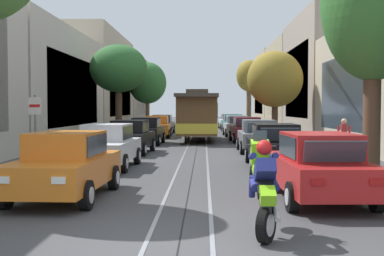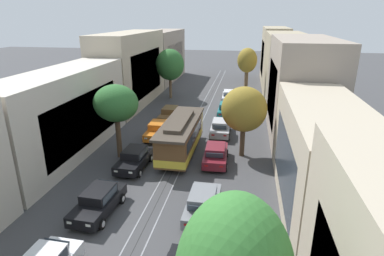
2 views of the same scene
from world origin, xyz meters
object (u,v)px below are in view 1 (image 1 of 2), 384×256
Objects in this scene: parked_car_white_second_left at (107,146)px; parked_car_grey_mid_right at (259,136)px; parked_car_silver_fifth_right at (237,126)px; parked_car_orange_fifth_left at (157,127)px; street_tree_kerb_right_mid at (249,77)px; parked_car_red_near_right at (318,166)px; parked_car_black_second_right at (275,145)px; parked_car_orange_near_left at (66,165)px; parked_car_black_fourth_left at (146,131)px; motorcycle_with_rider at (263,181)px; parked_car_white_far_right at (229,121)px; parked_car_teal_sixth_right at (233,123)px; street_tree_kerb_right_second at (275,79)px; street_tree_kerb_left_mid at (147,83)px; street_tree_kerb_right_near at (373,1)px; street_tree_kerb_left_second at (119,69)px; parked_car_brown_sixth_left at (162,124)px; parked_car_black_mid_left at (130,137)px; parked_car_maroon_fourth_right at (246,129)px; street_sign_post at (35,129)px; pedestrian_on_left_pavement at (344,137)px; cable_car_trolley at (198,116)px.

parked_car_white_second_left and parked_car_grey_mid_right have the same top height.
parked_car_white_second_left and parked_car_silver_fifth_right have the same top height.
street_tree_kerb_right_mid is (8.14, 16.38, 4.60)m from parked_car_orange_fifth_left.
parked_car_red_near_right is 6.61m from parked_car_black_second_right.
parked_car_orange_near_left is 26.92m from parked_car_silver_fifth_right.
motorcycle_with_rider is at bearing -78.20° from parked_car_black_fourth_left.
parked_car_black_second_right is 33.12m from parked_car_white_far_right.
street_tree_kerb_right_second is (2.14, -11.23, 3.26)m from parked_car_teal_sixth_right.
street_tree_kerb_right_second is (8.19, 3.84, 3.26)m from parked_car_black_fourth_left.
parked_car_black_fourth_left is at bearing -83.71° from street_tree_kerb_left_mid.
street_tree_kerb_left_second is at bearing 120.65° from street_tree_kerb_right_near.
parked_car_black_fourth_left is 1.00× the size of parked_car_red_near_right.
street_tree_kerb_left_second is (-7.94, -19.81, 3.81)m from parked_car_white_far_right.
motorcycle_with_rider is at bearing -92.90° from parked_car_silver_fifth_right.
parked_car_black_second_right is (-0.07, 6.61, 0.00)m from parked_car_red_near_right.
parked_car_red_near_right is (6.14, -6.18, 0.00)m from parked_car_white_second_left.
parked_car_teal_sixth_right is at bearing 79.83° from parked_car_orange_near_left.
motorcycle_with_rider reaches higher than parked_car_orange_near_left.
parked_car_silver_fifth_right is 0.61× the size of street_tree_kerb_right_mid.
street_tree_kerb_left_second is at bearing 121.01° from parked_car_black_second_right.
parked_car_white_far_right is 9.37m from street_tree_kerb_left_mid.
parked_car_white_second_left and parked_car_orange_fifth_left have the same top height.
street_tree_kerb_right_near is at bearing -74.17° from street_tree_kerb_left_mid.
parked_car_red_near_right and parked_car_grey_mid_right have the same top height.
parked_car_black_second_right is at bearing -75.38° from parked_car_brown_sixth_left.
parked_car_brown_sixth_left is at bearing 90.04° from parked_car_black_mid_left.
parked_car_grey_mid_right is 11.14m from street_tree_kerb_right_near.
parked_car_teal_sixth_right is 2.34× the size of motorcycle_with_rider.
parked_car_white_second_left is 1.00× the size of parked_car_black_fourth_left.
parked_car_silver_fifth_right is at bearing 90.70° from parked_car_grey_mid_right.
parked_car_teal_sixth_right is (-0.06, 33.11, 0.00)m from parked_car_red_near_right.
street_tree_kerb_right_near is at bearing 17.34° from parked_car_orange_near_left.
street_tree_kerb_left_mid is at bearing 102.97° from parked_car_brown_sixth_left.
parked_car_silver_fifth_right is (-0.19, 6.51, 0.00)m from parked_car_maroon_fourth_right.
parked_car_teal_sixth_right is at bearing 77.27° from parked_car_white_second_left.
parked_car_orange_fifth_left is at bearing 108.38° from parked_car_black_second_right.
parked_car_red_near_right is at bearing -1.86° from parked_car_orange_near_left.
motorcycle_with_rider is at bearing -43.67° from street_sign_post.
street_tree_kerb_left_second is at bearing -112.69° from parked_car_orange_fifth_left.
street_tree_kerb_left_mid reaches higher than street_tree_kerb_left_second.
parked_car_orange_near_left is 40.57m from street_tree_kerb_left_mid.
motorcycle_with_rider is at bearing -111.28° from pedestrian_on_left_pavement.
parked_car_grey_mid_right is at bearing -89.30° from parked_car_silver_fifth_right.
parked_car_teal_sixth_right is 15.90m from street_tree_kerb_left_second.
street_tree_kerb_left_second is 3.57× the size of pedestrian_on_left_pavement.
street_tree_kerb_right_second is 13.41m from pedestrian_on_left_pavement.
parked_car_black_fourth_left is 0.71× the size of street_tree_kerb_left_second.
parked_car_black_second_right is 14.63m from cable_car_trolley.
parked_car_grey_mid_right is 13.73m from parked_car_silver_fifth_right.
parked_car_silver_fifth_right is 2.54× the size of pedestrian_on_left_pavement.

